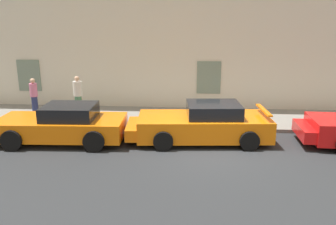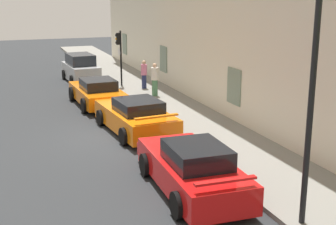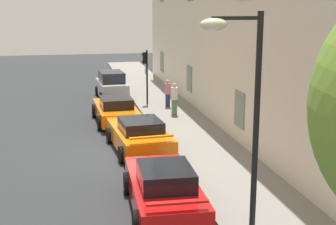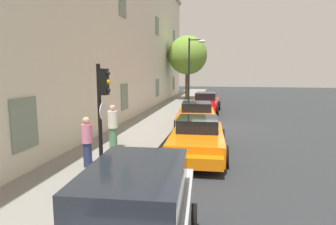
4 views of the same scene
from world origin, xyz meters
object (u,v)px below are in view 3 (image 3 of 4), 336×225
object	(u,v)px
traffic_light	(146,67)
pedestrian_strolling	(174,99)
sportscar_red_lead	(115,110)
pedestrian_admiring	(168,93)
sportscar_yellow_flank	(138,135)
sportscar_white_middle	(163,188)
street_lamp	(239,90)
hatchback_parked	(112,86)

from	to	relation	value
traffic_light	pedestrian_strolling	distance (m)	3.62
sportscar_red_lead	pedestrian_strolling	xyz separation A→B (m)	(-0.29, 3.14, 0.40)
pedestrian_admiring	traffic_light	bearing A→B (deg)	-138.46
sportscar_yellow_flank	sportscar_white_middle	world-z (taller)	sportscar_white_middle
sportscar_yellow_flank	street_lamp	world-z (taller)	street_lamp
sportscar_white_middle	pedestrian_strolling	world-z (taller)	pedestrian_strolling
sportscar_red_lead	sportscar_white_middle	bearing A→B (deg)	1.81
street_lamp	pedestrian_admiring	world-z (taller)	street_lamp
sportscar_red_lead	street_lamp	xyz separation A→B (m)	(14.03, 1.51, 3.41)
street_lamp	sportscar_red_lead	bearing A→B (deg)	-173.85
hatchback_parked	sportscar_yellow_flank	bearing A→B (deg)	0.45
sportscar_red_lead	pedestrian_strolling	bearing A→B (deg)	95.18
sportscar_yellow_flank	pedestrian_strolling	bearing A→B (deg)	153.07
street_lamp	pedestrian_strolling	distance (m)	14.72
sportscar_red_lead	street_lamp	distance (m)	14.52
sportscar_yellow_flank	traffic_light	size ratio (longest dim) A/B	1.64
sportscar_yellow_flank	pedestrian_admiring	size ratio (longest dim) A/B	3.27
sportscar_yellow_flank	hatchback_parked	bearing A→B (deg)	-179.55
sportscar_red_lead	sportscar_white_middle	world-z (taller)	sportscar_white_middle
hatchback_parked	traffic_light	distance (m)	3.70
street_lamp	sportscar_white_middle	bearing A→B (deg)	-158.95
sportscar_white_middle	pedestrian_strolling	distance (m)	11.64
pedestrian_admiring	sportscar_red_lead	bearing A→B (deg)	-54.20
traffic_light	street_lamp	bearing A→B (deg)	-2.02
pedestrian_admiring	pedestrian_strolling	size ratio (longest dim) A/B	0.92
sportscar_yellow_flank	hatchback_parked	distance (m)	11.39
sportscar_yellow_flank	pedestrian_admiring	bearing A→B (deg)	159.47
sportscar_yellow_flank	sportscar_white_middle	distance (m)	6.03
sportscar_white_middle	street_lamp	bearing A→B (deg)	21.05
traffic_light	sportscar_white_middle	bearing A→B (deg)	-6.99
sportscar_red_lead	sportscar_yellow_flank	size ratio (longest dim) A/B	0.95
sportscar_red_lead	street_lamp	world-z (taller)	street_lamp
traffic_light	pedestrian_admiring	bearing A→B (deg)	41.54
sportscar_white_middle	street_lamp	distance (m)	4.68
sportscar_white_middle	street_lamp	xyz separation A→B (m)	(3.02, 1.16, 3.38)
pedestrian_strolling	sportscar_red_lead	bearing A→B (deg)	-84.82
hatchback_parked	traffic_light	world-z (taller)	traffic_light
street_lamp	traffic_light	bearing A→B (deg)	177.98
hatchback_parked	street_lamp	distance (m)	20.72
sportscar_yellow_flank	pedestrian_admiring	xyz separation A→B (m)	(-7.29, 2.73, 0.35)
pedestrian_admiring	pedestrian_strolling	bearing A→B (deg)	-1.57
sportscar_red_lead	sportscar_white_middle	xyz separation A→B (m)	(11.01, 0.35, 0.03)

